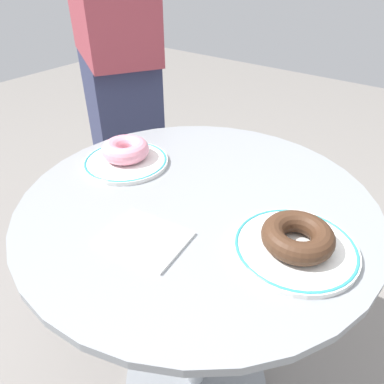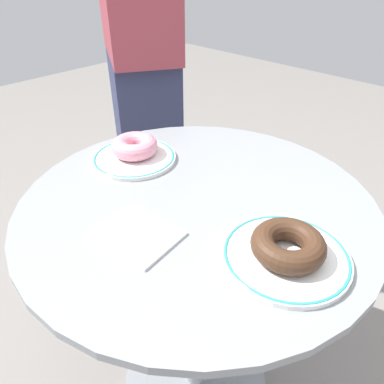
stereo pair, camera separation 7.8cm
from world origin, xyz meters
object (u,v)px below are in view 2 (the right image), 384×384
object	(u,v)px
donut_chocolate	(288,245)
cafe_table	(196,282)
paper_napkin	(136,234)
donut_pink_frosted	(135,146)
plate_right	(286,256)
person_figure	(142,74)
plate_left	(135,158)

from	to	relation	value
donut_chocolate	cafe_table	bearing A→B (deg)	174.60
cafe_table	paper_napkin	size ratio (longest dim) A/B	5.12
paper_napkin	donut_pink_frosted	bearing A→B (deg)	141.61
cafe_table	donut_pink_frosted	distance (m)	0.38
cafe_table	paper_napkin	bearing A→B (deg)	-91.08
donut_pink_frosted	paper_napkin	world-z (taller)	donut_pink_frosted
cafe_table	paper_napkin	xyz separation A→B (m)	(-0.00, -0.16, 0.26)
plate_right	donut_chocolate	size ratio (longest dim) A/B	1.73
donut_pink_frosted	cafe_table	bearing A→B (deg)	-5.69
paper_napkin	donut_chocolate	bearing A→B (deg)	31.10
cafe_table	person_figure	size ratio (longest dim) A/B	0.47
cafe_table	plate_right	size ratio (longest dim) A/B	3.46
cafe_table	plate_right	bearing A→B (deg)	-5.40
plate_right	person_figure	size ratio (longest dim) A/B	0.14
cafe_table	donut_chocolate	xyz separation A→B (m)	(0.23, -0.02, 0.29)
donut_chocolate	person_figure	size ratio (longest dim) A/B	0.08
donut_chocolate	paper_napkin	distance (m)	0.28
donut_pink_frosted	donut_chocolate	world-z (taller)	donut_pink_frosted
plate_left	donut_pink_frosted	distance (m)	0.03
plate_left	donut_chocolate	size ratio (longest dim) A/B	1.64
donut_chocolate	donut_pink_frosted	bearing A→B (deg)	174.45
plate_left	paper_napkin	size ratio (longest dim) A/B	1.40
donut_chocolate	paper_napkin	xyz separation A→B (m)	(-0.24, -0.14, -0.03)
paper_napkin	person_figure	size ratio (longest dim) A/B	0.09
donut_pink_frosted	donut_chocolate	size ratio (longest dim) A/B	0.92
plate_right	donut_pink_frosted	size ratio (longest dim) A/B	1.88
plate_left	donut_chocolate	world-z (taller)	donut_chocolate
person_figure	plate_right	bearing A→B (deg)	-24.45
donut_pink_frosted	paper_napkin	bearing A→B (deg)	-38.39
plate_left	plate_right	size ratio (longest dim) A/B	0.95
cafe_table	donut_chocolate	bearing A→B (deg)	-5.40
plate_right	paper_napkin	distance (m)	0.27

